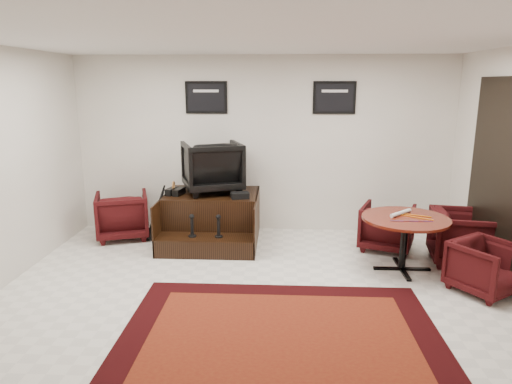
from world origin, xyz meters
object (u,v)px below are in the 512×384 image
meeting_table (405,224)px  table_chair_corner (486,265)px  table_chair_back (387,225)px  shine_chair (212,164)px  table_chair_window (463,235)px  armchair_side (122,213)px  shine_podium (212,219)px

meeting_table → table_chair_corner: bearing=-38.0°
meeting_table → table_chair_back: table_chair_back is taller
shine_chair → table_chair_window: 3.68m
armchair_side → table_chair_corner: armchair_side is taller
shine_podium → table_chair_corner: size_ratio=2.17×
table_chair_back → table_chair_corner: (0.81, -1.39, -0.03)m
shine_chair → table_chair_window: (3.49, -0.90, -0.76)m
shine_chair → table_chair_window: shine_chair is taller
armchair_side → shine_chair: bearing=165.8°
armchair_side → meeting_table: (4.05, -1.09, 0.23)m
shine_podium → shine_chair: shine_chair is taller
meeting_table → table_chair_corner: size_ratio=1.62×
shine_podium → armchair_side: bearing=178.3°
shine_chair → armchair_side: size_ratio=1.10×
armchair_side → meeting_table: 4.20m
table_chair_back → shine_chair: bearing=12.7°
shine_chair → armchair_side: (-1.42, -0.10, -0.77)m
table_chair_corner → table_chair_window: bearing=50.1°
shine_podium → table_chair_window: (3.49, -0.75, 0.06)m
table_chair_back → armchair_side: bearing=17.3°
table_chair_corner → shine_chair: bearing=117.4°
armchair_side → table_chair_back: (4.02, -0.31, -0.03)m
table_chair_window → table_chair_back: bearing=70.5°
shine_podium → armchair_side: (-1.42, 0.04, 0.06)m
shine_chair → armchair_side: 1.61m
meeting_table → table_chair_window: table_chair_window is taller
meeting_table → table_chair_corner: 1.02m
meeting_table → table_chair_window: 0.93m
shine_podium → armchair_side: size_ratio=1.85×
shine_podium → table_chair_window: table_chair_window is taller
shine_chair → meeting_table: 2.94m
armchair_side → table_chair_back: size_ratio=1.08×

